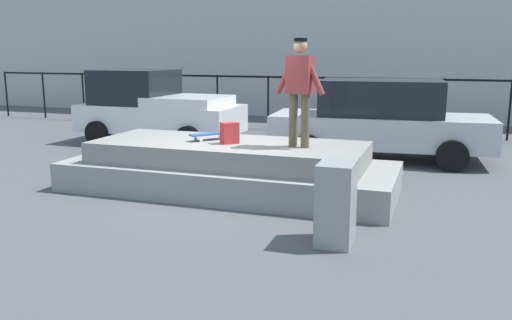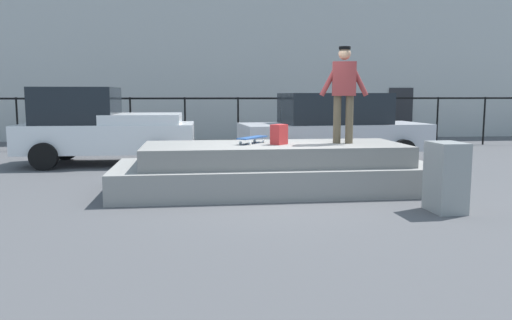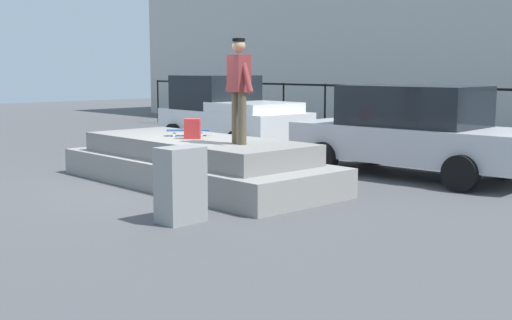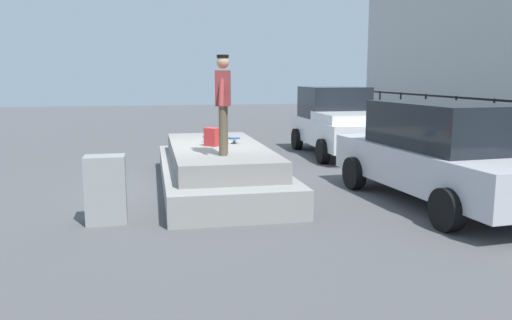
{
  "view_description": "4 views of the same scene",
  "coord_description": "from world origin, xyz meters",
  "px_view_note": "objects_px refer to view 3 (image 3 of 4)",
  "views": [
    {
      "loc": [
        3.42,
        -8.05,
        2.38
      ],
      "look_at": [
        0.12,
        1.38,
        0.34
      ],
      "focal_mm": 37.47,
      "sensor_mm": 36.0,
      "label": 1
    },
    {
      "loc": [
        -1.47,
        -8.65,
        1.74
      ],
      "look_at": [
        -0.19,
        1.56,
        0.4
      ],
      "focal_mm": 35.45,
      "sensor_mm": 36.0,
      "label": 2
    },
    {
      "loc": [
        9.5,
        -6.99,
        2.1
      ],
      "look_at": [
        0.34,
        1.51,
        0.37
      ],
      "focal_mm": 46.61,
      "sensor_mm": 36.0,
      "label": 3
    },
    {
      "loc": [
        10.21,
        -0.95,
        2.23
      ],
      "look_at": [
        0.55,
        1.01,
        0.62
      ],
      "focal_mm": 36.18,
      "sensor_mm": 36.0,
      "label": 4
    }
  ],
  "objects_px": {
    "skateboard": "(188,131)",
    "utility_box": "(180,185)",
    "car_white_pickup_near": "(229,113)",
    "skateboarder": "(239,83)",
    "backpack": "(192,129)",
    "car_silver_sedan_mid": "(412,131)"
  },
  "relations": [
    {
      "from": "skateboarder",
      "to": "car_silver_sedan_mid",
      "type": "relative_size",
      "value": 0.36
    },
    {
      "from": "backpack",
      "to": "utility_box",
      "type": "relative_size",
      "value": 0.34
    },
    {
      "from": "car_white_pickup_near",
      "to": "utility_box",
      "type": "relative_size",
      "value": 4.08
    },
    {
      "from": "skateboard",
      "to": "car_white_pickup_near",
      "type": "height_order",
      "value": "car_white_pickup_near"
    },
    {
      "from": "car_silver_sedan_mid",
      "to": "skateboard",
      "type": "bearing_deg",
      "value": -125.48
    },
    {
      "from": "utility_box",
      "to": "skateboarder",
      "type": "bearing_deg",
      "value": 116.04
    },
    {
      "from": "skateboarder",
      "to": "utility_box",
      "type": "distance_m",
      "value": 2.57
    },
    {
      "from": "backpack",
      "to": "utility_box",
      "type": "bearing_deg",
      "value": 93.79
    },
    {
      "from": "car_white_pickup_near",
      "to": "skateboarder",
      "type": "bearing_deg",
      "value": -39.07
    },
    {
      "from": "skateboard",
      "to": "car_white_pickup_near",
      "type": "relative_size",
      "value": 0.18
    },
    {
      "from": "car_silver_sedan_mid",
      "to": "skateboarder",
      "type": "bearing_deg",
      "value": -103.35
    },
    {
      "from": "car_white_pickup_near",
      "to": "utility_box",
      "type": "distance_m",
      "value": 8.46
    },
    {
      "from": "backpack",
      "to": "car_white_pickup_near",
      "type": "xyz_separation_m",
      "value": [
        -3.77,
        4.09,
        -0.09
      ]
    },
    {
      "from": "skateboarder",
      "to": "car_white_pickup_near",
      "type": "height_order",
      "value": "skateboarder"
    },
    {
      "from": "car_white_pickup_near",
      "to": "skateboard",
      "type": "bearing_deg",
      "value": -49.24
    },
    {
      "from": "skateboarder",
      "to": "car_white_pickup_near",
      "type": "xyz_separation_m",
      "value": [
        -4.97,
        4.03,
        -0.92
      ]
    },
    {
      "from": "skateboarder",
      "to": "backpack",
      "type": "height_order",
      "value": "skateboarder"
    },
    {
      "from": "skateboarder",
      "to": "backpack",
      "type": "distance_m",
      "value": 1.45
    },
    {
      "from": "skateboard",
      "to": "utility_box",
      "type": "xyz_separation_m",
      "value": [
        2.64,
        -2.13,
        -0.43
      ]
    },
    {
      "from": "skateboarder",
      "to": "car_white_pickup_near",
      "type": "distance_m",
      "value": 6.46
    },
    {
      "from": "backpack",
      "to": "car_silver_sedan_mid",
      "type": "height_order",
      "value": "car_silver_sedan_mid"
    },
    {
      "from": "skateboard",
      "to": "skateboarder",
      "type": "bearing_deg",
      "value": -6.17
    }
  ]
}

